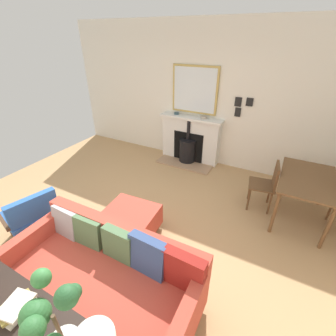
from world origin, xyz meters
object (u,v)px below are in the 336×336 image
(potted_plant, at_px, (52,323))
(dining_chair_near_fireplace, at_px, (268,183))
(console_table, at_px, (37,326))
(book_stack, at_px, (17,307))
(dining_table, at_px, (307,184))
(armchair_accent, at_px, (31,212))
(mantel_bowl_far, at_px, (204,117))
(sofa, at_px, (107,274))
(ottoman, at_px, (130,221))
(mantel_bowl_near, at_px, (177,113))
(fireplace, at_px, (190,142))

(potted_plant, distance_m, dining_chair_near_fireplace, 3.34)
(console_table, distance_m, book_stack, 0.21)
(book_stack, distance_m, dining_table, 3.68)
(dining_table, height_order, dining_chair_near_fireplace, dining_chair_near_fireplace)
(armchair_accent, bearing_deg, mantel_bowl_far, 159.90)
(sofa, distance_m, console_table, 0.78)
(ottoman, relative_size, armchair_accent, 0.95)
(dining_chair_near_fireplace, bearing_deg, mantel_bowl_near, -115.87)
(mantel_bowl_near, xyz_separation_m, dining_table, (1.05, 2.66, -0.40))
(console_table, xyz_separation_m, dining_chair_near_fireplace, (-3.14, 1.23, -0.16))
(console_table, bearing_deg, dining_chair_near_fireplace, 158.58)
(mantel_bowl_near, bearing_deg, armchair_accent, -9.78)
(mantel_bowl_near, bearing_deg, ottoman, 12.31)
(potted_plant, bearing_deg, armchair_accent, -117.60)
(potted_plant, relative_size, dining_chair_near_fireplace, 0.81)
(armchair_accent, height_order, potted_plant, potted_plant)
(fireplace, height_order, book_stack, fireplace)
(potted_plant, distance_m, book_stack, 0.63)
(sofa, relative_size, ottoman, 2.65)
(book_stack, bearing_deg, potted_plant, 87.38)
(fireplace, relative_size, dining_table, 1.18)
(fireplace, xyz_separation_m, dining_chair_near_fireplace, (1.00, 1.79, 0.04))
(dining_chair_near_fireplace, bearing_deg, console_table, -21.42)
(fireplace, relative_size, ottoman, 1.82)
(fireplace, relative_size, console_table, 0.76)
(fireplace, distance_m, dining_chair_near_fireplace, 2.05)
(fireplace, distance_m, dining_table, 2.52)
(console_table, distance_m, potted_plant, 0.57)
(ottoman, height_order, book_stack, book_stack)
(fireplace, height_order, mantel_bowl_far, mantel_bowl_far)
(ottoman, distance_m, dining_table, 2.62)
(armchair_accent, bearing_deg, potted_plant, 62.40)
(sofa, distance_m, potted_plant, 1.11)
(fireplace, distance_m, mantel_bowl_far, 0.65)
(fireplace, relative_size, mantel_bowl_near, 12.05)
(armchair_accent, distance_m, dining_chair_near_fireplace, 3.50)
(fireplace, relative_size, sofa, 0.69)
(fireplace, distance_m, sofa, 3.47)
(sofa, relative_size, book_stack, 7.33)
(ottoman, height_order, console_table, console_table)
(fireplace, xyz_separation_m, mantel_bowl_far, (-0.04, 0.27, 0.59))
(fireplace, relative_size, dining_chair_near_fireplace, 1.66)
(ottoman, bearing_deg, mantel_bowl_far, 178.53)
(mantel_bowl_far, xyz_separation_m, book_stack, (4.19, 0.11, -0.28))
(ottoman, bearing_deg, dining_chair_near_fireplace, 134.28)
(console_table, height_order, potted_plant, potted_plant)
(fireplace, bearing_deg, sofa, 9.31)
(fireplace, distance_m, ottoman, 2.56)
(sofa, height_order, console_table, sofa)
(fireplace, distance_m, potted_plant, 4.33)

